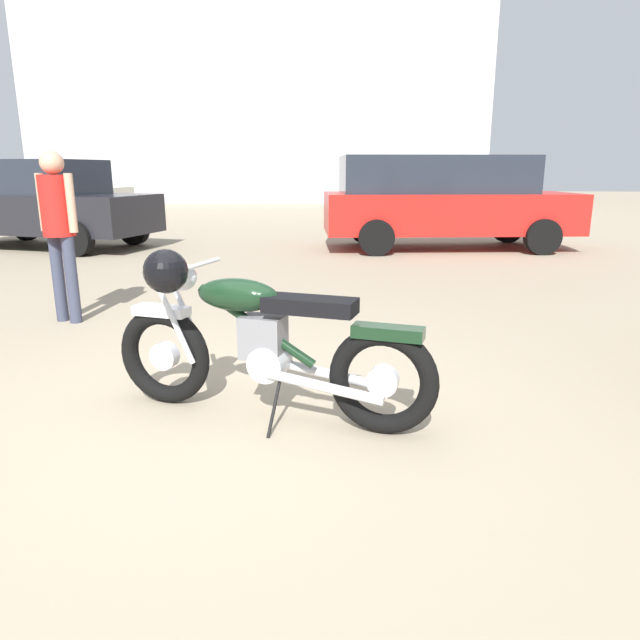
{
  "coord_description": "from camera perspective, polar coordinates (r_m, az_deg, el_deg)",
  "views": [
    {
      "loc": [
        0.92,
        -3.1,
        1.49
      ],
      "look_at": [
        0.51,
        0.72,
        0.47
      ],
      "focal_mm": 32.11,
      "sensor_mm": 36.0,
      "label": 1
    }
  ],
  "objects": [
    {
      "name": "ground_plane",
      "position": [
        3.56,
        -9.54,
        -10.11
      ],
      "size": [
        80.0,
        80.0,
        0.0
      ],
      "primitive_type": "plane",
      "color": "gray"
    },
    {
      "name": "vintage_motorcycle",
      "position": [
        3.45,
        -6.37,
        -2.07
      ],
      "size": [
        2.06,
        0.72,
        1.07
      ],
      "rotation": [
        0.0,
        0.0,
        2.93
      ],
      "color": "black",
      "rests_on": "ground_plane"
    },
    {
      "name": "bystander",
      "position": [
        6.15,
        -24.63,
        9.09
      ],
      "size": [
        0.44,
        0.3,
        1.66
      ],
      "rotation": [
        0.0,
        0.0,
        4.4
      ],
      "color": "#383D51",
      "rests_on": "ground_plane"
    },
    {
      "name": "blue_hatchback_right",
      "position": [
        11.36,
        12.21,
        11.68
      ],
      "size": [
        4.91,
        2.48,
        1.74
      ],
      "rotation": [
        0.0,
        0.0,
        0.15
      ],
      "color": "black",
      "rests_on": "ground_plane"
    },
    {
      "name": "dark_sedan_left",
      "position": [
        12.49,
        -25.7,
        10.35
      ],
      "size": [
        4.44,
        2.49,
        1.67
      ],
      "rotation": [
        0.0,
        0.0,
        2.96
      ],
      "color": "black",
      "rests_on": "ground_plane"
    },
    {
      "name": "silver_sedan_mid",
      "position": [
        17.54,
        -25.47,
        11.24
      ],
      "size": [
        4.38,
        2.31,
        1.67
      ],
      "rotation": [
        0.0,
        0.0,
        -0.12
      ],
      "color": "black",
      "rests_on": "ground_plane"
    },
    {
      "name": "industrial_building",
      "position": [
        30.79,
        -5.55,
        22.73
      ],
      "size": [
        21.51,
        10.75,
        22.74
      ],
      "rotation": [
        0.0,
        0.0,
        0.09
      ],
      "color": "#B2B2B7",
      "rests_on": "ground_plane"
    }
  ]
}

